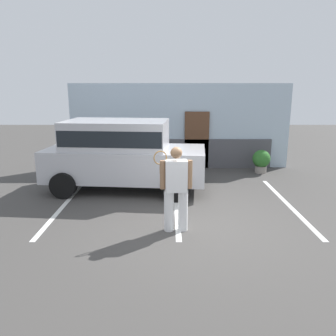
# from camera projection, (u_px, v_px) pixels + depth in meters

# --- Properties ---
(ground_plane) EXTENTS (40.00, 40.00, 0.00)m
(ground_plane) POSITION_uv_depth(u_px,v_px,m) (188.00, 228.00, 7.34)
(ground_plane) COLOR #423F3D
(parking_stripe_0) EXTENTS (0.12, 4.40, 0.01)m
(parking_stripe_0) POSITION_uv_depth(u_px,v_px,m) (65.00, 204.00, 8.80)
(parking_stripe_0) COLOR silver
(parking_stripe_0) RESTS_ON ground_plane
(parking_stripe_1) EXTENTS (0.12, 4.40, 0.01)m
(parking_stripe_1) POSITION_uv_depth(u_px,v_px,m) (177.00, 204.00, 8.80)
(parking_stripe_1) COLOR silver
(parking_stripe_1) RESTS_ON ground_plane
(parking_stripe_2) EXTENTS (0.12, 4.40, 0.01)m
(parking_stripe_2) POSITION_uv_depth(u_px,v_px,m) (288.00, 204.00, 8.80)
(parking_stripe_2) COLOR silver
(parking_stripe_2) RESTS_ON ground_plane
(house_frontage) EXTENTS (8.10, 0.40, 3.11)m
(house_frontage) POSITION_uv_depth(u_px,v_px,m) (180.00, 129.00, 12.56)
(house_frontage) COLOR silver
(house_frontage) RESTS_ON ground_plane
(parked_suv) EXTENTS (4.76, 2.50, 2.05)m
(parked_suv) POSITION_uv_depth(u_px,v_px,m) (122.00, 152.00, 9.83)
(parked_suv) COLOR #B7B7BC
(parked_suv) RESTS_ON ground_plane
(tennis_player_man) EXTENTS (0.80, 0.31, 1.81)m
(tennis_player_man) POSITION_uv_depth(u_px,v_px,m) (176.00, 188.00, 7.00)
(tennis_player_man) COLOR white
(tennis_player_man) RESTS_ON ground_plane
(potted_plant_by_porch) EXTENTS (0.62, 0.62, 0.82)m
(potted_plant_by_porch) POSITION_uv_depth(u_px,v_px,m) (261.00, 160.00, 11.90)
(potted_plant_by_porch) COLOR gray
(potted_plant_by_porch) RESTS_ON ground_plane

